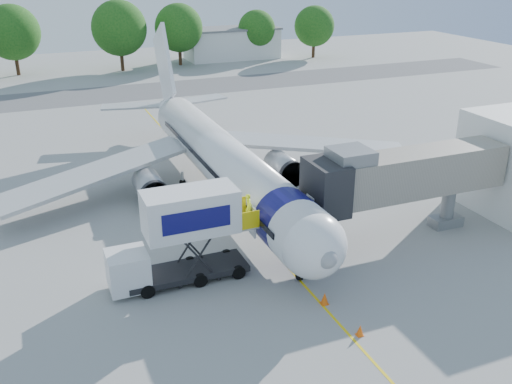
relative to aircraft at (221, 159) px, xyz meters
name	(u,v)px	position (x,y,z in m)	size (l,w,h in m)	color
ground	(241,215)	(0.00, -4.12, -2.95)	(160.00, 160.00, 0.00)	#989896
guidance_line	(241,215)	(0.00, -4.12, -2.94)	(0.15, 70.00, 0.01)	yellow
taxiway_strip	(130,92)	(0.00, 37.88, -2.94)	(120.00, 10.00, 0.01)	#59595B
aircraft	(221,159)	(0.00, 0.00, 0.00)	(34.17, 37.73, 11.35)	white
jet_bridge	(396,176)	(7.99, -11.12, 1.39)	(13.90, 3.20, 6.60)	gray
catering_hiloader	(180,238)	(-6.27, -11.12, -0.19)	(8.55, 2.44, 5.50)	black
ground_tug	(370,379)	(-1.34, -23.11, -2.13)	(4.37, 3.30, 1.56)	silver
safety_cone_a	(325,299)	(0.17, -16.36, -2.61)	(0.44, 0.44, 0.70)	#F0590C
safety_cone_b	(360,330)	(0.47, -19.44, -2.66)	(0.38, 0.38, 0.60)	#F0590C
outbuilding_right	(232,43)	(22.00, 57.88, -0.29)	(16.40, 7.40, 5.30)	silver
tree_c	(12,32)	(-13.61, 56.25, 3.44)	(8.25, 8.25, 10.52)	#382314
tree_d	(119,28)	(1.88, 53.66, 3.65)	(8.53, 8.53, 10.87)	#382314
tree_e	(179,28)	(11.74, 55.03, 3.10)	(7.82, 7.82, 9.97)	#382314
tree_f	(257,29)	(26.07, 56.26, 2.11)	(6.54, 6.54, 8.34)	#382314
tree_g	(314,26)	(35.80, 53.19, 2.50)	(7.05, 7.05, 8.98)	#382314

